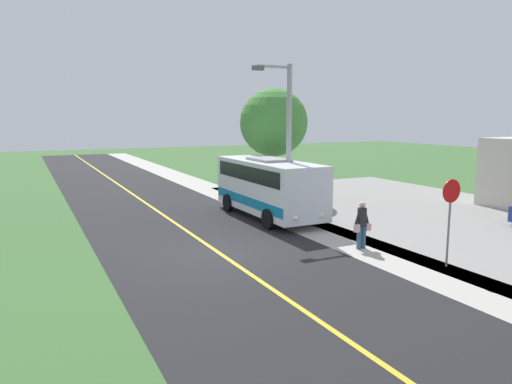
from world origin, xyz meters
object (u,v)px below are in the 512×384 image
stop_sign (450,208)px  pedestrian_with_bags (362,223)px  shuttle_bus_front (269,185)px  tree_curbside (274,123)px  street_light_pole (286,135)px

stop_sign → pedestrian_with_bags: bearing=-68.6°
shuttle_bus_front → stop_sign: 9.57m
shuttle_bus_front → pedestrian_with_bags: size_ratio=4.15×
shuttle_bus_front → tree_curbside: tree_curbside is taller
pedestrian_with_bags → stop_sign: stop_sign is taller
street_light_pole → stop_sign: bearing=98.3°
street_light_pole → tree_curbside: bearing=-113.2°
pedestrian_with_bags → shuttle_bus_front: bearing=-86.0°
pedestrian_with_bags → tree_curbside: (-2.45, -11.41, 3.54)m
stop_sign → street_light_pole: size_ratio=0.40×
pedestrian_with_bags → street_light_pole: (0.08, -5.48, 3.05)m
shuttle_bus_front → tree_curbside: (-2.91, -4.92, 2.91)m
pedestrian_with_bags → stop_sign: (-1.15, 2.94, 1.01)m
shuttle_bus_front → street_light_pole: street_light_pole is taller
tree_curbside → shuttle_bus_front: bearing=59.4°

